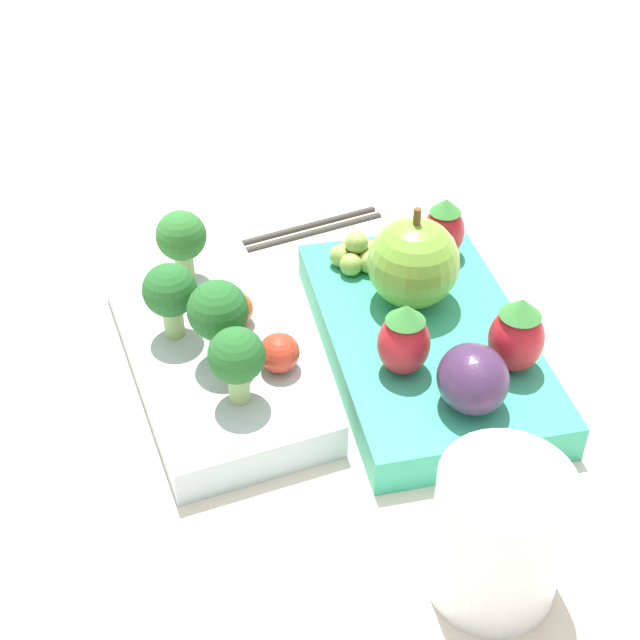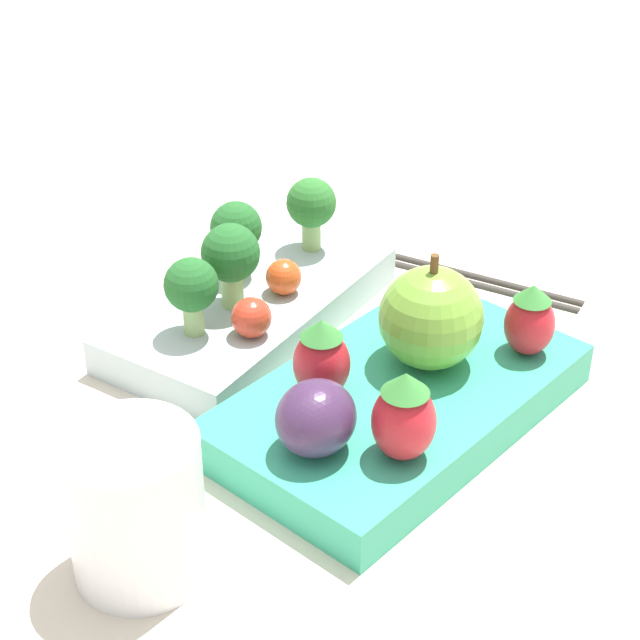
% 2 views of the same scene
% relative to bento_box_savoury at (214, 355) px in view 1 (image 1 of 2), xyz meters
% --- Properties ---
extents(ground_plane, '(4.00, 4.00, 0.00)m').
position_rel_bento_box_savoury_xyz_m(ground_plane, '(-0.01, -0.06, -0.01)').
color(ground_plane, beige).
extents(bento_box_savoury, '(0.21, 0.12, 0.02)m').
position_rel_bento_box_savoury_xyz_m(bento_box_savoury, '(0.00, 0.00, 0.00)').
color(bento_box_savoury, silver).
rests_on(bento_box_savoury, ground_plane).
extents(bento_box_fruit, '(0.22, 0.13, 0.02)m').
position_rel_bento_box_savoury_xyz_m(bento_box_fruit, '(-0.02, -0.13, 0.00)').
color(bento_box_fruit, '#33A87F').
rests_on(bento_box_fruit, ground_plane).
extents(broccoli_floret_0, '(0.03, 0.03, 0.05)m').
position_rel_bento_box_savoury_xyz_m(broccoli_floret_0, '(0.01, 0.02, 0.04)').
color(broccoli_floret_0, '#93B770').
rests_on(broccoli_floret_0, bento_box_savoury).
extents(broccoli_floret_1, '(0.03, 0.03, 0.05)m').
position_rel_bento_box_savoury_xyz_m(broccoli_floret_1, '(0.07, 0.01, 0.04)').
color(broccoli_floret_1, '#93B770').
rests_on(broccoli_floret_1, bento_box_savoury).
extents(broccoli_floret_2, '(0.03, 0.03, 0.05)m').
position_rel_bento_box_savoury_xyz_m(broccoli_floret_2, '(-0.06, -0.01, 0.04)').
color(broccoli_floret_2, '#93B770').
rests_on(broccoli_floret_2, bento_box_savoury).
extents(broccoli_floret_3, '(0.04, 0.04, 0.05)m').
position_rel_bento_box_savoury_xyz_m(broccoli_floret_3, '(-0.02, -0.00, 0.05)').
color(broccoli_floret_3, '#93B770').
rests_on(broccoli_floret_3, bento_box_savoury).
extents(cherry_tomato_0, '(0.02, 0.02, 0.02)m').
position_rel_bento_box_savoury_xyz_m(cherry_tomato_0, '(0.01, -0.02, 0.02)').
color(cherry_tomato_0, '#DB4C1E').
rests_on(cherry_tomato_0, bento_box_savoury).
extents(cherry_tomato_1, '(0.02, 0.02, 0.02)m').
position_rel_bento_box_savoury_xyz_m(cherry_tomato_1, '(-0.04, -0.03, 0.02)').
color(cherry_tomato_1, red).
rests_on(cherry_tomato_1, bento_box_savoury).
extents(apple, '(0.06, 0.06, 0.07)m').
position_rel_bento_box_savoury_xyz_m(apple, '(0.01, -0.13, 0.04)').
color(apple, '#70A838').
rests_on(apple, bento_box_fruit).
extents(strawberry_0, '(0.03, 0.03, 0.05)m').
position_rel_bento_box_savoury_xyz_m(strawberry_0, '(-0.06, -0.10, 0.04)').
color(strawberry_0, red).
rests_on(strawberry_0, bento_box_fruit).
extents(strawberry_1, '(0.03, 0.03, 0.05)m').
position_rel_bento_box_savoury_xyz_m(strawberry_1, '(-0.07, -0.17, 0.04)').
color(strawberry_1, red).
rests_on(strawberry_1, bento_box_fruit).
extents(strawberry_2, '(0.03, 0.03, 0.04)m').
position_rel_bento_box_savoury_xyz_m(strawberry_2, '(0.05, -0.17, 0.03)').
color(strawberry_2, red).
rests_on(strawberry_2, bento_box_fruit).
extents(plum, '(0.04, 0.04, 0.04)m').
position_rel_bento_box_savoury_xyz_m(plum, '(-0.09, -0.13, 0.03)').
color(plum, '#42284C').
rests_on(plum, bento_box_fruit).
extents(grape_cluster, '(0.04, 0.04, 0.03)m').
position_rel_bento_box_savoury_xyz_m(grape_cluster, '(0.05, -0.11, 0.02)').
color(grape_cluster, '#8EA84C').
rests_on(grape_cluster, bento_box_fruit).
extents(drinking_cup, '(0.06, 0.06, 0.08)m').
position_rel_bento_box_savoury_xyz_m(drinking_cup, '(-0.19, -0.10, 0.03)').
color(drinking_cup, white).
rests_on(drinking_cup, ground_plane).
extents(chopsticks_pair, '(0.06, 0.21, 0.01)m').
position_rel_bento_box_savoury_xyz_m(chopsticks_pair, '(0.13, -0.05, -0.01)').
color(chopsticks_pair, '#332D28').
rests_on(chopsticks_pair, ground_plane).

